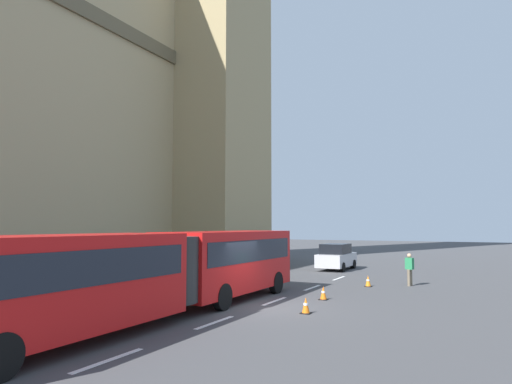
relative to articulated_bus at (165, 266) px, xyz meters
The scene contains 8 objects.
ground_plane 4.20m from the articulated_bus, 31.48° to the right, with size 160.00×160.00×0.00m, color #424244.
lane_centre_marking 2.65m from the articulated_bus, 87.22° to the right, with size 29.80×0.16×0.01m.
articulated_bus is the anchor object (origin of this frame).
sedan_lead 18.99m from the articulated_bus, ahead, with size 4.40×1.86×1.85m.
traffic_cone_west 5.21m from the articulated_bus, 54.90° to the right, with size 0.36×0.36×0.58m.
traffic_cone_middle 7.21m from the articulated_bus, 31.46° to the right, with size 0.36×0.36×0.58m.
traffic_cone_east 11.96m from the articulated_bus, 21.83° to the right, with size 0.36×0.36×0.58m.
pedestrian_near_cones 13.85m from the articulated_bus, 27.10° to the right, with size 0.36×0.46×1.69m.
Camera 1 is at (-15.69, -7.97, 3.15)m, focal length 31.34 mm.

